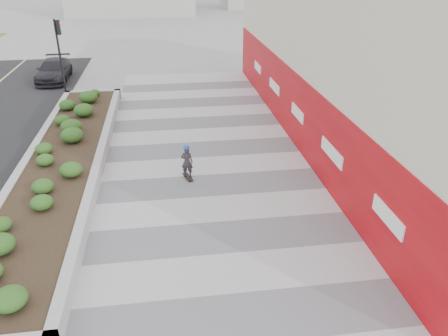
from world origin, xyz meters
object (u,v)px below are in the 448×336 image
(planter, at_px, (63,160))
(traffic_signal_near, at_px, (60,45))
(car_dark, at_px, (54,70))
(skateboarder, at_px, (187,162))

(planter, relative_size, traffic_signal_near, 4.29)
(car_dark, bearing_deg, planter, -79.19)
(traffic_signal_near, distance_m, skateboarder, 13.62)
(traffic_signal_near, height_order, skateboarder, traffic_signal_near)
(planter, bearing_deg, traffic_signal_near, 99.35)
(traffic_signal_near, height_order, car_dark, traffic_signal_near)
(car_dark, bearing_deg, traffic_signal_near, -68.78)
(skateboarder, bearing_deg, traffic_signal_near, 102.62)
(planter, xyz_separation_m, skateboarder, (4.65, -1.35, 0.26))
(traffic_signal_near, relative_size, skateboarder, 3.13)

